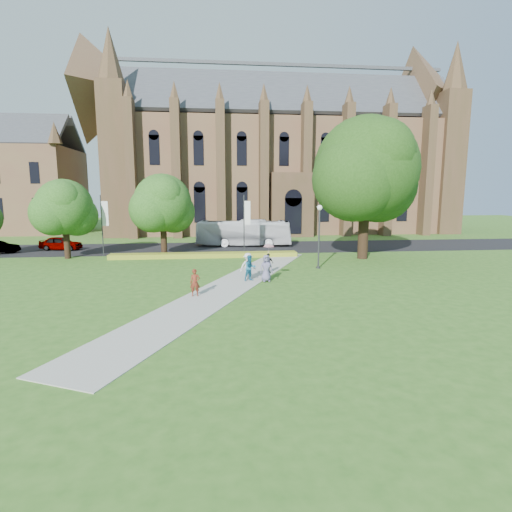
{
  "coord_description": "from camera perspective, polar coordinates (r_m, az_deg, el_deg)",
  "views": [
    {
      "loc": [
        -1.09,
        -25.32,
        6.2
      ],
      "look_at": [
        1.98,
        3.53,
        1.6
      ],
      "focal_mm": 28.0,
      "sensor_mm": 36.0,
      "label": 1
    }
  ],
  "objects": [
    {
      "name": "large_tree",
      "position": [
        39.02,
        15.44,
        11.87
      ],
      "size": [
        9.6,
        9.6,
        13.2
      ],
      "color": "#332114",
      "rests_on": "ground"
    },
    {
      "name": "pedestrian_1",
      "position": [
        28.18,
        -0.85,
        -1.72
      ],
      "size": [
        1.08,
        0.98,
        1.83
      ],
      "primitive_type": "imported",
      "rotation": [
        0.0,
        0.0,
        0.39
      ],
      "color": "#196081",
      "rests_on": "footpath"
    },
    {
      "name": "cathedral",
      "position": [
        66.34,
        3.7,
        14.86
      ],
      "size": [
        52.6,
        18.25,
        28.0
      ],
      "color": "brown",
      "rests_on": "ground"
    },
    {
      "name": "streetlamp",
      "position": [
        33.09,
        9.01,
        3.86
      ],
      "size": [
        0.44,
        0.44,
        5.24
      ],
      "color": "#38383D",
      "rests_on": "ground"
    },
    {
      "name": "flower_hedge",
      "position": [
        38.99,
        -7.34,
        0.12
      ],
      "size": [
        18.0,
        1.4,
        0.45
      ],
      "primitive_type": "cube",
      "color": "gold",
      "rests_on": "ground"
    },
    {
      "name": "pedestrian_2",
      "position": [
        28.57,
        -1.16,
        -1.48
      ],
      "size": [
        1.42,
        1.12,
        1.92
      ],
      "primitive_type": "imported",
      "rotation": [
        0.0,
        0.0,
        0.38
      ],
      "color": "silver",
      "rests_on": "footpath"
    },
    {
      "name": "parasol",
      "position": [
        27.94,
        1.83,
        0.86
      ],
      "size": [
        0.9,
        0.9,
        0.65
      ],
      "primitive_type": "imported",
      "rotation": [
        0.0,
        0.0,
        -0.23
      ],
      "color": "#D596A8",
      "rests_on": "pedestrian_4"
    },
    {
      "name": "ground",
      "position": [
        26.09,
        -3.53,
        -4.76
      ],
      "size": [
        160.0,
        160.0,
        0.0
      ],
      "primitive_type": "plane",
      "color": "#305F1C",
      "rests_on": "ground"
    },
    {
      "name": "tour_coach",
      "position": [
        46.9,
        -1.77,
        3.33
      ],
      "size": [
        11.33,
        3.97,
        3.09
      ],
      "primitive_type": "imported",
      "rotation": [
        0.0,
        0.0,
        1.44
      ],
      "color": "silver",
      "rests_on": "road"
    },
    {
      "name": "street_tree_0",
      "position": [
        41.73,
        -25.71,
        6.31
      ],
      "size": [
        5.2,
        5.2,
        7.5
      ],
      "color": "#332114",
      "rests_on": "ground"
    },
    {
      "name": "pedestrian_3",
      "position": [
        30.84,
        1.73,
        -1.05
      ],
      "size": [
        0.99,
        0.71,
        1.56
      ],
      "primitive_type": "imported",
      "rotation": [
        0.0,
        0.0,
        0.41
      ],
      "color": "black",
      "rests_on": "footpath"
    },
    {
      "name": "road",
      "position": [
        45.76,
        -4.66,
        1.2
      ],
      "size": [
        160.0,
        10.0,
        0.02
      ],
      "primitive_type": "cube",
      "color": "black",
      "rests_on": "ground"
    },
    {
      "name": "building_west",
      "position": [
        75.0,
        -32.64,
        9.91
      ],
      "size": [
        22.0,
        14.0,
        18.3
      ],
      "color": "brown",
      "rests_on": "ground"
    },
    {
      "name": "pedestrian_0",
      "position": [
        24.31,
        -8.71,
        -3.77
      ],
      "size": [
        0.62,
        0.43,
        1.65
      ],
      "primitive_type": "imported",
      "rotation": [
        0.0,
        0.0,
        0.06
      ],
      "color": "maroon",
      "rests_on": "footpath"
    },
    {
      "name": "footpath",
      "position": [
        27.06,
        -3.62,
        -4.21
      ],
      "size": [
        15.58,
        28.54,
        0.04
      ],
      "primitive_type": "cube",
      "rotation": [
        0.0,
        0.0,
        -0.44
      ],
      "color": "#B2B2A8",
      "rests_on": "ground"
    },
    {
      "name": "banner_pole_1",
      "position": [
        42.03,
        -21.02,
        4.58
      ],
      "size": [
        0.7,
        0.1,
        6.0
      ],
      "color": "#38383D",
      "rests_on": "ground"
    },
    {
      "name": "street_tree_1",
      "position": [
        40.14,
        -13.22,
        7.38
      ],
      "size": [
        5.6,
        5.6,
        8.05
      ],
      "color": "#332114",
      "rests_on": "ground"
    },
    {
      "name": "car_0",
      "position": [
        48.49,
        -26.11,
        1.65
      ],
      "size": [
        4.6,
        2.41,
        1.49
      ],
      "primitive_type": "imported",
      "rotation": [
        0.0,
        0.0,
        1.42
      ],
      "color": "gray",
      "rests_on": "road"
    },
    {
      "name": "pedestrian_4",
      "position": [
        28.02,
        1.48,
        -1.73
      ],
      "size": [
        0.99,
        0.72,
        1.88
      ],
      "primitive_type": "imported",
      "rotation": [
        0.0,
        0.0,
        0.14
      ],
      "color": "slate",
      "rests_on": "footpath"
    },
    {
      "name": "banner_pole_0",
      "position": [
        40.75,
        -1.56,
        5.05
      ],
      "size": [
        0.7,
        0.1,
        6.0
      ],
      "color": "#38383D",
      "rests_on": "ground"
    }
  ]
}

